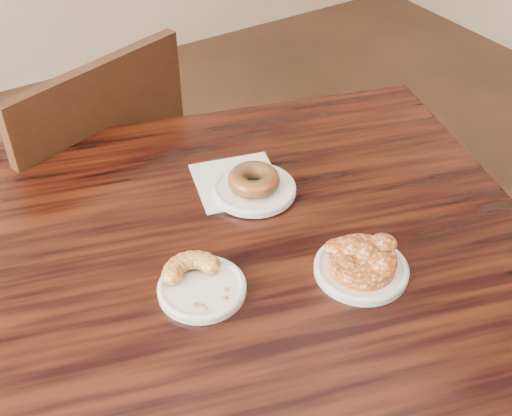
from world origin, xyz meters
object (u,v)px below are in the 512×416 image
cruller_fragment (201,279)px  apple_fritter (363,259)px  cafe_table (269,380)px  chair_far (70,192)px  glazed_donut (254,180)px

cruller_fragment → apple_fritter: bearing=-22.5°
apple_fritter → cruller_fragment: apple_fritter is taller
apple_fritter → cruller_fragment: 0.27m
cafe_table → chair_far: (-0.16, 0.76, 0.08)m
glazed_donut → apple_fritter: (0.04, -0.28, -0.00)m
cafe_table → glazed_donut: bearing=85.1°
cafe_table → cruller_fragment: 0.43m
chair_far → cruller_fragment: bearing=73.2°
glazed_donut → cruller_fragment: bearing=-140.0°
cafe_table → apple_fritter: size_ratio=6.34×
cafe_table → cruller_fragment: size_ratio=8.53×
cafe_table → chair_far: 0.78m
cafe_table → glazed_donut: glazed_donut is taller
cruller_fragment → cafe_table: bearing=6.4°
apple_fritter → glazed_donut: bearing=98.1°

